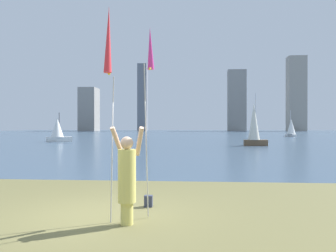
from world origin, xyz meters
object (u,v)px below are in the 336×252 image
at_px(person, 127,176).
at_px(kite_flag_left, 109,45).
at_px(bag, 148,201).
at_px(sailboat_0, 58,130).
at_px(kite_flag_right, 150,55).
at_px(sailboat_3, 254,125).
at_px(sailboat_1, 291,128).

xyz_separation_m(person, kite_flag_left, (-0.36, -0.07, 2.66)).
xyz_separation_m(bag, sailboat_0, (-14.88, 30.99, 1.24)).
height_order(kite_flag_right, sailboat_3, sailboat_3).
distance_m(person, kite_flag_left, 2.68).
distance_m(sailboat_0, sailboat_3, 22.52).
height_order(kite_flag_left, bag, kite_flag_left).
relative_size(kite_flag_right, sailboat_0, 1.22).
bearing_deg(kite_flag_left, sailboat_0, 113.67).
distance_m(kite_flag_right, sailboat_0, 35.10).
height_order(person, kite_flag_right, kite_flag_right).
xyz_separation_m(person, kite_flag_right, (0.36, 0.87, 2.63)).
relative_size(person, bag, 7.17).
xyz_separation_m(kite_flag_right, sailboat_1, (17.23, 51.49, -2.10)).
bearing_deg(sailboat_1, kite_flag_right, -108.51).
xyz_separation_m(kite_flag_left, kite_flag_right, (0.72, 0.94, -0.03)).
distance_m(kite_flag_left, sailboat_0, 35.66).
xyz_separation_m(kite_flag_left, sailboat_3, (7.48, 26.86, -1.68)).
distance_m(kite_flag_left, sailboat_1, 55.46).
height_order(kite_flag_right, bag, kite_flag_right).
relative_size(sailboat_0, sailboat_3, 0.68).
bearing_deg(bag, person, -98.64).
distance_m(person, sailboat_3, 27.74).
bearing_deg(bag, kite_flag_left, -110.29).
height_order(kite_flag_right, sailboat_1, sailboat_1).
relative_size(kite_flag_left, sailboat_3, 0.88).
xyz_separation_m(bag, sailboat_1, (17.36, 50.82, 1.36)).
bearing_deg(sailboat_0, kite_flag_right, -64.63).
height_order(bag, sailboat_1, sailboat_1).
height_order(bag, sailboat_0, sailboat_0).
xyz_separation_m(kite_flag_left, sailboat_0, (-14.29, 32.60, -2.25)).
relative_size(person, sailboat_0, 0.58).
bearing_deg(kite_flag_left, sailboat_1, 71.09).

